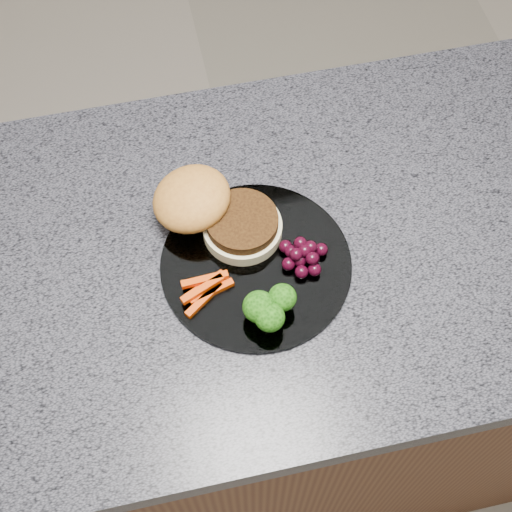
{
  "coord_description": "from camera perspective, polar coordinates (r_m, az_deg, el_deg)",
  "views": [
    {
      "loc": [
        -0.2,
        -0.48,
        1.75
      ],
      "look_at": [
        -0.1,
        -0.03,
        0.93
      ],
      "focal_mm": 50.0,
      "sensor_mm": 36.0,
      "label": 1
    }
  ],
  "objects": [
    {
      "name": "island_cabinet",
      "position": [
        1.42,
        3.7,
        -8.15
      ],
      "size": [
        1.2,
        0.6,
        0.86
      ],
      "primitive_type": "cube",
      "color": "#56341D",
      "rests_on": "ground"
    },
    {
      "name": "countertop",
      "position": [
        1.01,
        5.13,
        1.06
      ],
      "size": [
        1.2,
        0.6,
        0.04
      ],
      "primitive_type": "cube",
      "color": "#4B4B55",
      "rests_on": "island_cabinet"
    },
    {
      "name": "plate",
      "position": [
        0.97,
        -0.0,
        -0.67
      ],
      "size": [
        0.26,
        0.26,
        0.01
      ],
      "primitive_type": "cylinder",
      "color": "white",
      "rests_on": "countertop"
    },
    {
      "name": "burger",
      "position": [
        0.98,
        -3.73,
        3.69
      ],
      "size": [
        0.21,
        0.19,
        0.06
      ],
      "rotation": [
        0.0,
        0.0,
        -0.42
      ],
      "color": "beige",
      "rests_on": "plate"
    },
    {
      "name": "carrot_sticks",
      "position": [
        0.94,
        -4.07,
        -2.66
      ],
      "size": [
        0.07,
        0.06,
        0.02
      ],
      "rotation": [
        0.0,
        0.0,
        0.14
      ],
      "color": "#D73D03",
      "rests_on": "plate"
    },
    {
      "name": "broccoli",
      "position": [
        0.9,
        1.03,
        -4.17
      ],
      "size": [
        0.07,
        0.06,
        0.05
      ],
      "rotation": [
        0.0,
        0.0,
        0.02
      ],
      "color": "olive",
      "rests_on": "plate"
    },
    {
      "name": "grape_bunch",
      "position": [
        0.96,
        3.8,
        0.06
      ],
      "size": [
        0.07,
        0.06,
        0.03
      ],
      "rotation": [
        0.0,
        0.0,
        -0.23
      ],
      "color": "black",
      "rests_on": "plate"
    }
  ]
}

